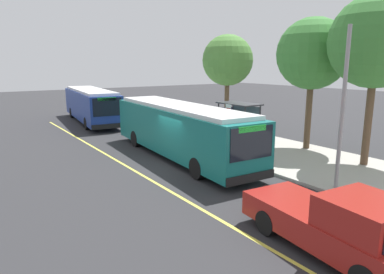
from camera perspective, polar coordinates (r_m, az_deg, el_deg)
ground_plane at (r=17.83m, az=-2.64°, el=-4.65°), size 120.00×120.00×0.00m
sidewalk_curb at (r=21.48m, az=11.08°, el=-1.80°), size 44.00×6.40×0.15m
lane_stripe_center at (r=16.83m, az=-9.05°, el=-5.79°), size 36.00×0.14×0.01m
transit_bus_main at (r=19.00m, az=-2.09°, el=1.40°), size 12.33×3.34×2.95m
transit_bus_second at (r=32.18m, az=-16.38°, el=5.23°), size 11.96×3.87×2.95m
pickup_truck at (r=10.26m, az=23.29°, el=-13.39°), size 5.57×2.51×1.85m
bus_shelter at (r=23.06m, az=7.72°, el=3.91°), size 2.90×1.60×2.48m
waiting_bench at (r=22.88m, az=8.34°, el=0.57°), size 1.60×0.48×0.95m
route_sign_post at (r=19.26m, az=6.01°, el=2.51°), size 0.44×0.08×2.80m
street_tree_near_shelter at (r=18.88m, az=28.24°, el=13.73°), size 4.42×4.42×8.22m
street_tree_upstreet at (r=27.07m, az=5.91°, el=12.47°), size 3.87×3.87×7.20m
street_tree_downstreet at (r=21.33m, az=19.34°, el=12.82°), size 4.08×4.08×7.58m
utility_pole at (r=14.71m, az=23.66°, el=4.18°), size 0.16×0.16×6.40m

